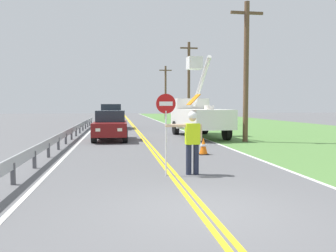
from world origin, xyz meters
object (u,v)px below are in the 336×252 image
utility_pole_near (246,69)px  utility_pole_far (166,91)px  oncoming_sedan_nearest (110,126)px  traffic_cone_lead (203,146)px  stop_sign_paddle (166,116)px  utility_pole_mid (189,82)px  oncoming_suv_second (112,116)px  flagger_worker (192,139)px  utility_bucket_truck (197,115)px

utility_pole_near → utility_pole_far: size_ratio=0.99×
oncoming_sedan_nearest → traffic_cone_lead: bearing=-58.7°
stop_sign_paddle → utility_pole_mid: (6.01, 25.05, 2.69)m
stop_sign_paddle → oncoming_suv_second: size_ratio=0.50×
flagger_worker → traffic_cone_lead: flagger_worker is taller
utility_pole_far → flagger_worker: bearing=-97.1°
oncoming_sedan_nearest → traffic_cone_lead: size_ratio=5.92×
utility_pole_mid → flagger_worker: bearing=-101.8°
stop_sign_paddle → oncoming_sedan_nearest: stop_sign_paddle is taller
stop_sign_paddle → utility_pole_mid: bearing=76.5°
oncoming_suv_second → utility_pole_near: size_ratio=0.61×
utility_bucket_truck → utility_pole_mid: 13.77m
oncoming_suv_second → utility_pole_far: (7.46, 19.10, 2.93)m
oncoming_sedan_nearest → utility_pole_mid: utility_pole_mid is taller
stop_sign_paddle → traffic_cone_lead: (2.11, 3.90, -1.37)m
utility_bucket_truck → utility_pole_near: (1.88, -3.49, 2.56)m
flagger_worker → oncoming_sedan_nearest: (-2.49, 10.18, -0.21)m
flagger_worker → utility_pole_near: 10.03m
utility_pole_far → utility_pole_near: bearing=-90.1°
utility_bucket_truck → oncoming_suv_second: utility_bucket_truck is taller
flagger_worker → traffic_cone_lead: (1.34, 3.87, -0.71)m
traffic_cone_lead → utility_pole_mid: bearing=79.6°
utility_bucket_truck → oncoming_suv_second: 10.15m
oncoming_sedan_nearest → utility_pole_near: (7.34, -1.89, 3.13)m
flagger_worker → utility_pole_mid: size_ratio=0.22×
utility_bucket_truck → utility_pole_near: 4.72m
flagger_worker → stop_sign_paddle: 1.02m
flagger_worker → utility_pole_mid: bearing=78.2°
flagger_worker → utility_pole_near: utility_pole_near is taller
oncoming_sedan_nearest → utility_pole_near: size_ratio=0.55×
oncoming_sedan_nearest → utility_bucket_truck: bearing=16.3°
utility_pole_near → utility_pole_far: utility_pole_far is taller
flagger_worker → oncoming_suv_second: bearing=97.2°
utility_pole_far → traffic_cone_lead: (-3.55, -35.52, -3.65)m
utility_pole_near → traffic_cone_lead: utility_pole_near is taller
utility_bucket_truck → stop_sign_paddle: bearing=-107.6°
utility_pole_mid → traffic_cone_lead: (-3.90, -21.15, -4.07)m
flagger_worker → utility_pole_far: utility_pole_far is taller
flagger_worker → utility_bucket_truck: bearing=75.9°
oncoming_suv_second → utility_pole_far: 20.72m
oncoming_suv_second → traffic_cone_lead: size_ratio=6.62×
traffic_cone_lead → oncoming_suv_second: bearing=103.4°
stop_sign_paddle → oncoming_suv_second: bearing=95.1°
flagger_worker → utility_pole_near: bearing=59.7°
stop_sign_paddle → oncoming_sedan_nearest: 10.39m
stop_sign_paddle → utility_pole_mid: utility_pole_mid is taller
oncoming_suv_second → utility_pole_mid: bearing=31.2°
traffic_cone_lead → utility_pole_far: bearing=84.3°
flagger_worker → utility_bucket_truck: 12.15m
utility_pole_mid → utility_pole_far: (-0.35, 14.37, -0.41)m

